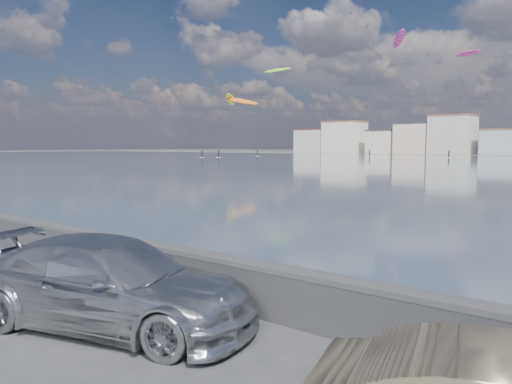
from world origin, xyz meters
The scene contains 8 objects.
ground centered at (0.00, 0.00, 0.00)m, with size 700.00×700.00×0.00m, color #333335.
seawall centered at (0.00, 2.70, 0.58)m, with size 400.00×0.36×1.08m.
car_silver centered at (0.41, 0.59, 0.79)m, with size 2.21×5.44×1.58m, color #ACAFB2.
kitesurfer_4 centered at (-88.98, 104.10, 16.27)m, with size 6.28×16.82×18.41m.
kitesurfer_5 centered at (-86.03, 106.08, 15.83)m, with size 7.79×15.35×17.70m.
kitesurfer_8 centered at (-88.11, 126.00, 26.87)m, with size 8.55×13.53×28.74m.
kitesurfer_12 centered at (-35.50, 146.09, 28.92)m, with size 8.93×17.77×30.24m.
kitesurfer_16 centered at (-54.32, 141.27, 34.58)m, with size 7.53×15.62×37.77m.
Camera 1 is at (7.85, -4.54, 3.22)m, focal length 35.00 mm.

